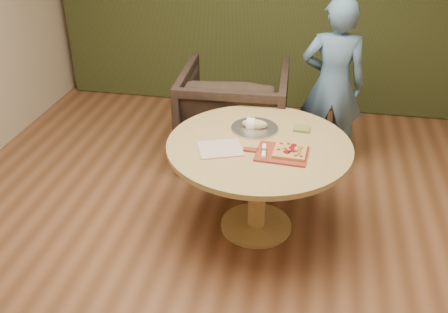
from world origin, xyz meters
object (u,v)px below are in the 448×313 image
Objects in this scene: flatbread_pizza at (290,151)px; pizza_paddle at (280,153)px; pedestal_table at (259,160)px; person_standing at (333,85)px; serving_tray at (255,128)px; bread_roll at (254,124)px; armchair at (234,109)px; cutlery_roll at (264,151)px.

pizza_paddle is at bearing -169.73° from flatbread_pizza.
person_standing is (0.51, 1.14, 0.17)m from pedestal_table.
serving_tray is 1.84× the size of bread_roll.
person_standing reaches higher than armchair.
flatbread_pizza is 0.45m from bread_roll.
flatbread_pizza is 0.23× the size of armchair.
pedestal_table is at bearing -73.48° from serving_tray.
person_standing reaches higher than bread_roll.
flatbread_pizza reaches higher than pedestal_table.
armchair reaches higher than cutlery_roll.
pizza_paddle is at bearing -56.76° from serving_tray.
bread_roll reaches higher than pedestal_table.
flatbread_pizza is 0.44m from serving_tray.
serving_tray is 0.23× the size of person_standing.
cutlery_roll reaches higher than serving_tray.
cutlery_roll is at bearing -167.17° from flatbread_pizza.
cutlery_roll is 1.03× the size of bread_roll.
person_standing is at bearing 65.54° from cutlery_roll.
cutlery_roll is 0.13× the size of person_standing.
flatbread_pizza is 1.17× the size of cutlery_roll.
pizza_paddle is (0.16, -0.13, 0.15)m from pedestal_table.
pedestal_table is at bearing 65.00° from person_standing.
person_standing is at bearing 66.00° from pedestal_table.
bread_roll is (-0.24, 0.35, 0.04)m from pizza_paddle.
bread_roll is 0.97m from armchair.
pizza_paddle is 0.42m from bread_roll.
pizza_paddle is 1.95× the size of flatbread_pizza.
cutlery_roll is at bearing -71.93° from pedestal_table.
cutlery_roll is 0.39m from serving_tray.
bread_roll is at bearing -180.00° from serving_tray.
pedestal_table is 2.94× the size of pizza_paddle.
person_standing is (0.28, 1.27, 0.00)m from flatbread_pizza.
person_standing reaches higher than serving_tray.
pizza_paddle reaches higher than pedestal_table.
pedestal_table is at bearing 152.21° from flatbread_pizza.
armchair is at bearing 108.75° from bread_roll.
bread_roll is at bearing 108.68° from pedestal_table.
pizza_paddle is 1.35m from armchair.
flatbread_pizza reaches higher than pizza_paddle.
armchair is (-0.30, 0.87, -0.30)m from bread_roll.
flatbread_pizza is 0.65× the size of serving_tray.
serving_tray is 0.96m from armchair.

